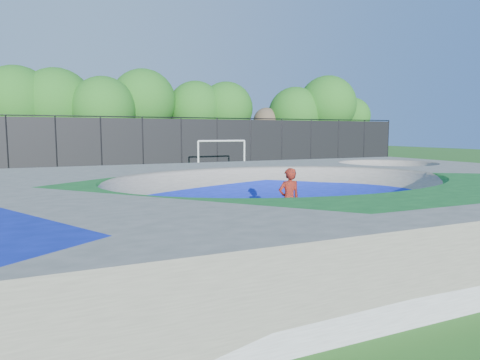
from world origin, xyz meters
The scene contains 7 objects.
ground centered at (0.00, 0.00, 0.00)m, with size 120.00×120.00×0.00m, color #235D1A.
skate_deck centered at (0.00, 0.00, 0.75)m, with size 22.00×14.00×1.50m, color gray.
skater centered at (-0.25, -0.85, 0.92)m, with size 0.67×0.44×1.85m, color red.
skateboard centered at (-0.25, -0.85, 0.03)m, with size 0.78×0.22×0.05m, color black.
soccer_goal centered at (4.38, 15.93, 1.63)m, with size 3.54×0.12×2.34m.
fence centered at (0.00, 21.00, 2.10)m, with size 48.09×0.09×4.04m.
treeline centered at (-1.66, 26.05, 5.03)m, with size 52.69×8.02×8.58m.
Camera 1 is at (-6.57, -11.41, 2.87)m, focal length 32.00 mm.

